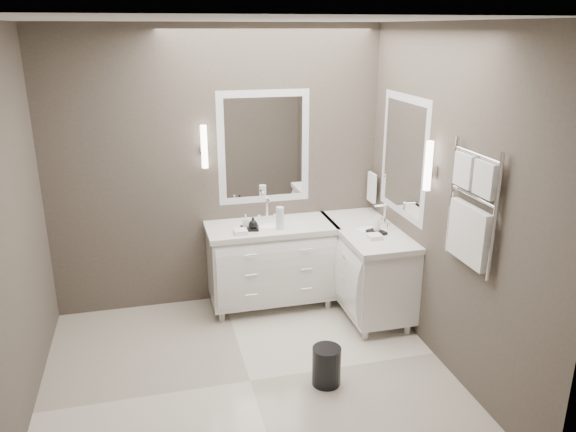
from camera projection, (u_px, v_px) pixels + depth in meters
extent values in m
cube|color=beige|center=(250.00, 381.00, 4.44)|extent=(3.20, 3.00, 0.01)
cube|color=white|center=(241.00, 18.00, 3.57)|extent=(3.20, 3.00, 0.01)
cube|color=#4B433C|center=(218.00, 170.00, 5.38)|extent=(3.20, 0.01, 2.70)
cube|color=#4B433C|center=(303.00, 321.00, 2.62)|extent=(3.20, 0.01, 2.70)
cube|color=#4B433C|center=(1.00, 239.00, 3.63)|extent=(0.01, 3.00, 2.70)
cube|color=#4B433C|center=(449.00, 203.00, 4.38)|extent=(0.01, 3.00, 2.70)
cube|color=white|center=(271.00, 263.00, 5.52)|extent=(1.20, 0.55, 0.70)
cube|color=silver|center=(271.00, 227.00, 5.40)|extent=(1.24, 0.59, 0.05)
ellipsoid|color=white|center=(271.00, 229.00, 5.41)|extent=(0.36, 0.28, 0.12)
cylinder|color=white|center=(267.00, 209.00, 5.50)|extent=(0.02, 0.02, 0.22)
cube|color=white|center=(367.00, 267.00, 5.43)|extent=(0.55, 1.20, 0.70)
cube|color=silver|center=(368.00, 231.00, 5.31)|extent=(0.59, 1.24, 0.05)
ellipsoid|color=white|center=(368.00, 232.00, 5.31)|extent=(0.36, 0.28, 0.12)
cylinder|color=white|center=(385.00, 216.00, 5.30)|extent=(0.02, 0.02, 0.22)
cube|color=white|center=(264.00, 148.00, 5.41)|extent=(0.90, 0.02, 1.10)
cube|color=white|center=(264.00, 148.00, 5.41)|extent=(0.77, 0.02, 0.96)
cube|color=white|center=(404.00, 156.00, 5.05)|extent=(0.02, 0.90, 1.10)
cube|color=white|center=(404.00, 156.00, 5.05)|extent=(0.02, 0.90, 0.96)
cube|color=white|center=(204.00, 152.00, 5.22)|extent=(0.05, 0.05, 0.10)
cylinder|color=white|center=(204.00, 147.00, 5.20)|extent=(0.06, 0.06, 0.40)
cube|color=white|center=(428.00, 172.00, 4.50)|extent=(0.05, 0.05, 0.10)
cylinder|color=white|center=(428.00, 166.00, 4.48)|extent=(0.06, 0.06, 0.40)
cylinder|color=white|center=(373.00, 174.00, 5.65)|extent=(0.02, 0.22, 0.02)
cube|color=white|center=(372.00, 187.00, 5.69)|extent=(0.03, 0.17, 0.30)
cylinder|color=white|center=(495.00, 218.00, 3.71)|extent=(0.03, 0.03, 0.90)
cylinder|color=white|center=(452.00, 196.00, 4.22)|extent=(0.03, 0.03, 0.90)
cube|color=white|center=(486.00, 179.00, 3.77)|extent=(0.06, 0.22, 0.24)
cube|color=white|center=(465.00, 170.00, 4.01)|extent=(0.06, 0.22, 0.24)
cube|color=white|center=(469.00, 234.00, 4.03)|extent=(0.06, 0.46, 0.42)
cylinder|color=black|center=(326.00, 366.00, 4.35)|extent=(0.30, 0.30, 0.31)
cube|color=black|center=(249.00, 228.00, 5.26)|extent=(0.19, 0.16, 0.03)
cube|color=black|center=(377.00, 232.00, 5.16)|extent=(0.17, 0.20, 0.02)
cylinder|color=silver|center=(280.00, 218.00, 5.25)|extent=(0.09, 0.09, 0.21)
imported|color=white|center=(246.00, 221.00, 5.25)|extent=(0.07, 0.07, 0.12)
imported|color=black|center=(253.00, 223.00, 5.22)|extent=(0.10, 0.10, 0.10)
imported|color=white|center=(377.00, 223.00, 5.13)|extent=(0.06, 0.06, 0.16)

